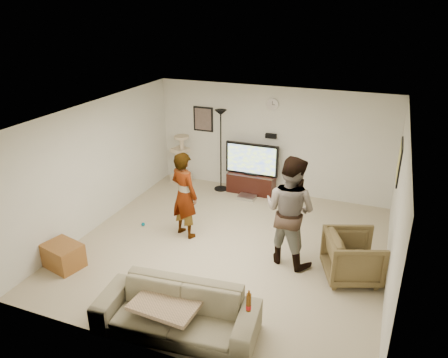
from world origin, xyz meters
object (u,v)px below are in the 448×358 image
(cat_tree, at_px, (180,159))
(side_table, at_px, (63,256))
(tv_stand, at_px, (251,183))
(armchair, at_px, (353,257))
(tv, at_px, (252,159))
(beer_bottle, at_px, (249,302))
(floor_lamp, at_px, (221,151))
(person_left, at_px, (184,195))
(person_right, at_px, (290,211))
(sofa, at_px, (177,311))

(cat_tree, xyz_separation_m, side_table, (-0.18, -4.08, -0.40))
(side_table, bearing_deg, cat_tree, 87.45)
(tv_stand, relative_size, armchair, 1.27)
(tv, height_order, armchair, tv)
(beer_bottle, bearing_deg, tv, 107.55)
(tv, xyz_separation_m, floor_lamp, (-0.73, -0.12, 0.14))
(tv, height_order, side_table, tv)
(person_left, height_order, beer_bottle, person_left)
(floor_lamp, xyz_separation_m, person_right, (2.22, -2.43, -0.01))
(person_right, height_order, armchair, person_right)
(tv_stand, bearing_deg, tv, 180.00)
(tv, relative_size, side_table, 1.98)
(person_left, bearing_deg, tv, -81.97)
(tv_stand, xyz_separation_m, floor_lamp, (-0.73, -0.12, 0.75))
(beer_bottle, bearing_deg, floor_lamp, 115.64)
(person_right, distance_m, armchair, 1.25)
(person_left, xyz_separation_m, beer_bottle, (2.08, -2.42, -0.07))
(person_left, xyz_separation_m, sofa, (1.06, -2.42, -0.52))
(cat_tree, bearing_deg, person_right, -36.90)
(sofa, relative_size, armchair, 2.55)
(sofa, bearing_deg, cat_tree, 110.39)
(tv, xyz_separation_m, armchair, (2.59, -2.67, -0.44))
(floor_lamp, height_order, sofa, floor_lamp)
(tv_stand, xyz_separation_m, beer_bottle, (1.52, -4.80, 0.54))
(person_left, bearing_deg, tv_stand, -81.97)
(person_right, bearing_deg, tv_stand, -41.77)
(floor_lamp, xyz_separation_m, cat_tree, (-1.11, 0.07, -0.36))
(person_left, relative_size, side_table, 2.68)
(sofa, bearing_deg, tv_stand, 90.16)
(floor_lamp, xyz_separation_m, armchair, (3.32, -2.55, -0.58))
(floor_lamp, relative_size, armchair, 2.25)
(tv_stand, bearing_deg, sofa, -84.04)
(cat_tree, height_order, sofa, cat_tree)
(cat_tree, height_order, side_table, cat_tree)
(floor_lamp, xyz_separation_m, person_left, (0.17, -2.27, -0.13))
(tv_stand, distance_m, floor_lamp, 1.05)
(person_right, height_order, beer_bottle, person_right)
(beer_bottle, height_order, armchair, beer_bottle)
(tv, distance_m, sofa, 4.86)
(beer_bottle, height_order, side_table, beer_bottle)
(tv, distance_m, armchair, 3.74)
(cat_tree, distance_m, sofa, 5.31)
(person_left, relative_size, person_right, 0.87)
(side_table, bearing_deg, tv, 63.92)
(floor_lamp, height_order, person_left, floor_lamp)
(cat_tree, relative_size, person_right, 0.64)
(floor_lamp, height_order, person_right, floor_lamp)
(tv, height_order, cat_tree, cat_tree)
(tv_stand, height_order, beer_bottle, beer_bottle)
(tv_stand, relative_size, beer_bottle, 4.41)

